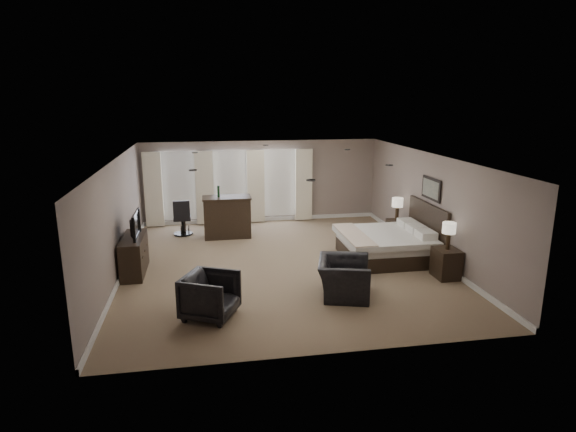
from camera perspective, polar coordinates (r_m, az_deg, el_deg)
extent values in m
cube|color=#7D684F|center=(11.74, -0.63, -5.73)|extent=(7.60, 8.60, 0.04)
cube|color=silver|center=(11.13, -0.66, 6.97)|extent=(7.60, 8.60, 0.04)
cube|color=gray|center=(15.49, -3.19, 4.11)|extent=(7.50, 0.04, 2.60)
cube|color=gray|center=(7.39, 4.73, -7.23)|extent=(7.50, 0.04, 2.60)
cube|color=gray|center=(11.40, -19.60, -0.34)|extent=(0.04, 8.50, 2.60)
cube|color=gray|center=(12.51, 16.56, 1.13)|extent=(0.04, 8.50, 2.60)
cube|color=silver|center=(15.36, -12.86, 3.50)|extent=(1.15, 0.04, 2.05)
cube|color=silver|center=(15.35, -6.88, 3.75)|extent=(1.15, 0.04, 2.05)
cube|color=silver|center=(15.52, -0.96, 3.96)|extent=(1.15, 0.04, 2.05)
cube|color=beige|center=(15.31, -15.67, 3.03)|extent=(0.55, 0.12, 2.30)
cube|color=beige|center=(15.23, -9.86, 3.29)|extent=(0.55, 0.12, 2.30)
cube|color=beige|center=(15.31, -3.85, 3.53)|extent=(0.55, 0.12, 2.30)
cube|color=beige|center=(15.55, 1.85, 3.71)|extent=(0.55, 0.12, 2.30)
cube|color=silver|center=(12.16, 11.48, -1.90)|extent=(2.17, 2.07, 1.38)
cube|color=black|center=(11.38, 18.24, -5.35)|extent=(0.50, 0.61, 0.66)
cube|color=black|center=(13.88, 12.68, -1.66)|extent=(0.44, 0.54, 0.59)
cube|color=beige|center=(11.19, 18.49, -2.26)|extent=(0.30, 0.30, 0.61)
cube|color=beige|center=(13.73, 12.82, 0.80)|extent=(0.31, 0.31, 0.64)
cube|color=slate|center=(12.37, 16.57, 3.12)|extent=(0.04, 0.96, 0.56)
cube|color=black|center=(11.60, -17.76, -4.42)|extent=(0.48, 1.48, 0.86)
imported|color=black|center=(11.46, -17.95, -2.07)|extent=(0.57, 0.99, 0.13)
imported|color=black|center=(9.88, 6.63, -6.57)|extent=(1.06, 1.33, 1.02)
imported|color=black|center=(9.02, -9.21, -9.08)|extent=(1.14, 1.17, 0.92)
cube|color=black|center=(13.91, -7.23, -0.09)|extent=(1.37, 0.71, 1.20)
cube|color=black|center=(14.57, -12.16, -0.59)|extent=(0.44, 0.44, 0.74)
cube|color=black|center=(14.57, -6.32, -0.15)|extent=(0.50, 0.50, 0.83)
cube|color=black|center=(14.37, -12.42, -0.12)|extent=(0.55, 0.55, 1.07)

